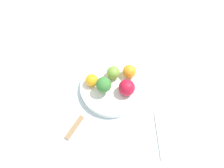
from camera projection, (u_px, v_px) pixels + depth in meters
ground_plane at (112, 92)px, 0.78m from camera, size 6.00×6.00×0.00m
table_surface at (112, 91)px, 0.78m from camera, size 1.20×1.20×0.02m
bowl at (112, 87)px, 0.75m from camera, size 0.22×0.22×0.03m
broccoli at (104, 85)px, 0.70m from camera, size 0.05×0.05×0.07m
apple_red at (127, 88)px, 0.71m from camera, size 0.05×0.05×0.05m
apple_green at (113, 73)px, 0.74m from camera, size 0.05×0.05×0.05m
orange_front at (92, 80)px, 0.73m from camera, size 0.04×0.04×0.04m
orange_back at (129, 71)px, 0.74m from camera, size 0.05×0.05×0.05m
napkin at (177, 134)px, 0.68m from camera, size 0.15×0.17×0.01m
spoon at (75, 127)px, 0.69m from camera, size 0.05×0.09×0.01m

